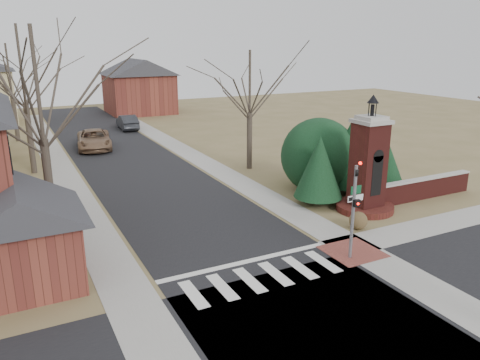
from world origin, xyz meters
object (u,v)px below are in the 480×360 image
traffic_signal_pole (354,202)px  pickup_truck (94,140)px  brick_gate_monument (367,173)px  distant_car (127,122)px  sign_post (355,202)px

traffic_signal_pole → pickup_truck: bearing=102.1°
brick_gate_monument → distant_car: size_ratio=1.35×
sign_post → brick_gate_monument: (3.41, 3.01, 0.22)m
brick_gate_monument → pickup_truck: (-10.60, 23.12, -1.33)m
traffic_signal_pole → sign_post: traffic_signal_pole is taller
brick_gate_monument → traffic_signal_pole: bearing=-136.8°
traffic_signal_pole → distant_car: (-0.90, 35.83, -1.80)m
traffic_signal_pole → brick_gate_monument: size_ratio=0.69×
pickup_truck → distant_car: 9.68m
traffic_signal_pole → brick_gate_monument: bearing=43.2°
brick_gate_monument → pickup_truck: bearing=114.6°
traffic_signal_pole → distant_car: size_ratio=0.94×
sign_post → pickup_truck: (-7.19, 26.13, -1.11)m
traffic_signal_pole → pickup_truck: (-5.90, 27.54, -1.75)m
sign_post → brick_gate_monument: size_ratio=0.42×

